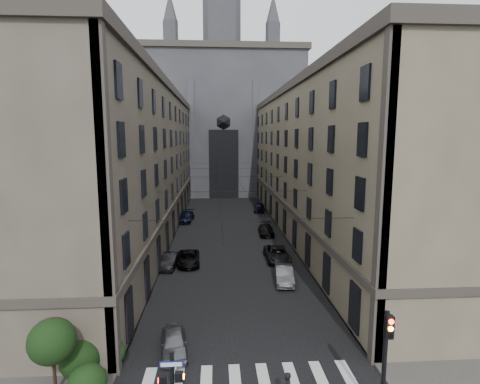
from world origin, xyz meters
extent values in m
cube|color=#383533|center=(-10.50, 36.00, 0.07)|extent=(7.00, 80.00, 0.15)
cube|color=#383533|center=(10.50, 36.00, 0.07)|extent=(7.00, 80.00, 0.15)
cube|color=beige|center=(0.00, 5.00, 0.01)|extent=(11.00, 3.20, 0.01)
cube|color=#494338|center=(-13.50, 36.00, 9.00)|extent=(13.00, 60.00, 18.00)
cube|color=#38332D|center=(-13.50, 36.00, 18.40)|extent=(13.60, 60.60, 0.90)
cube|color=#38332D|center=(-13.50, 36.00, 4.20)|extent=(13.40, 60.30, 0.50)
cube|color=brown|center=(13.50, 36.00, 9.00)|extent=(13.00, 60.00, 18.00)
cube|color=#38332D|center=(13.50, 36.00, 18.40)|extent=(13.60, 60.60, 0.90)
cube|color=#38332D|center=(13.50, 36.00, 4.20)|extent=(13.40, 60.30, 0.50)
cube|color=#2D2D33|center=(0.00, 75.00, 15.00)|extent=(34.00, 22.00, 30.00)
cube|color=#38332D|center=(0.00, 75.00, 30.50)|extent=(35.00, 23.00, 1.20)
cylinder|color=#2D2D33|center=(0.00, 75.00, 37.00)|extent=(8.40, 8.40, 14.00)
cone|color=#2D2D33|center=(-11.00, 72.00, 36.50)|extent=(3.20, 3.20, 13.00)
cone|color=#2D2D33|center=(11.00, 72.00, 36.50)|extent=(3.20, 3.20, 13.00)
cube|color=black|center=(0.00, 63.95, 7.00)|extent=(6.00, 0.30, 14.00)
cube|color=orange|center=(-3.22, 1.50, 2.90)|extent=(0.34, 0.24, 0.38)
cube|color=#FF0C07|center=(-3.88, 1.60, 2.70)|extent=(0.34, 0.24, 0.38)
cube|color=navy|center=(-3.50, 1.37, 3.55)|extent=(0.95, 0.05, 0.24)
cylinder|color=black|center=(5.60, 2.00, 2.60)|extent=(0.20, 0.20, 5.20)
cube|color=black|center=(5.60, 1.78, 4.60)|extent=(0.34, 0.30, 1.00)
cylinder|color=#FF0C07|center=(5.60, 1.62, 4.92)|extent=(0.22, 0.05, 0.22)
cylinder|color=orange|center=(5.60, 1.62, 4.60)|extent=(0.22, 0.05, 0.22)
cylinder|color=black|center=(5.60, 1.62, 4.28)|extent=(0.22, 0.05, 0.22)
sphere|color=black|center=(-7.80, 4.00, 1.05)|extent=(1.80, 1.80, 1.80)
sphere|color=black|center=(-8.80, 5.80, 1.15)|extent=(2.00, 2.00, 2.00)
sphere|color=black|center=(-7.40, 6.80, 0.85)|extent=(1.40, 1.40, 1.40)
cylinder|color=black|center=(-9.50, 4.50, 1.35)|extent=(0.16, 0.16, 2.40)
sphere|color=black|center=(-9.50, 4.50, 2.95)|extent=(2.20, 2.20, 2.20)
cylinder|color=black|center=(0.00, 10.00, 7.50)|extent=(14.00, 0.03, 0.03)
cylinder|color=black|center=(0.00, 22.00, 7.50)|extent=(14.00, 0.03, 0.03)
cylinder|color=black|center=(0.00, 35.00, 7.50)|extent=(14.00, 0.03, 0.03)
cylinder|color=black|center=(0.00, 48.00, 7.50)|extent=(14.00, 0.03, 0.03)
cylinder|color=black|center=(0.00, 60.00, 7.50)|extent=(14.00, 0.03, 0.03)
cylinder|color=black|center=(-1.30, 36.00, 7.10)|extent=(0.03, 60.00, 0.03)
cylinder|color=black|center=(1.30, 36.00, 7.10)|extent=(0.03, 60.00, 0.03)
imported|color=slate|center=(-4.20, 8.00, 0.64)|extent=(2.02, 3.94, 1.28)
imported|color=black|center=(-6.19, 22.70, 0.66)|extent=(1.86, 4.16, 1.33)
imported|color=black|center=(-4.42, 23.39, 0.64)|extent=(2.36, 4.72, 1.28)
imported|color=black|center=(-6.20, 42.57, 0.75)|extent=(2.58, 5.32, 1.49)
imported|color=slate|center=(4.20, 18.18, 0.70)|extent=(1.93, 4.39, 1.40)
imported|color=black|center=(4.53, 23.95, 0.70)|extent=(2.35, 5.05, 1.40)
imported|color=black|center=(4.76, 34.12, 0.65)|extent=(1.99, 4.55, 1.30)
imported|color=black|center=(5.65, 49.46, 0.74)|extent=(2.29, 4.52, 1.48)
camera|label=1|loc=(-1.65, -12.57, 12.55)|focal=28.00mm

